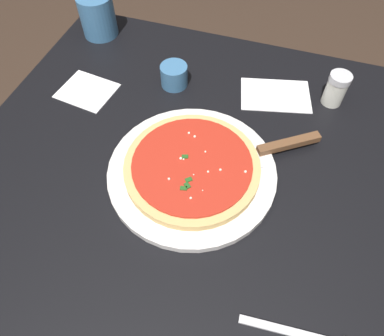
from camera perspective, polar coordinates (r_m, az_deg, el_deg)
ground_plane at (r=1.39m, az=-0.63°, el=-17.19°), size 5.00×5.00×0.00m
restaurant_table at (r=0.84m, az=-0.99°, el=-4.47°), size 0.86×0.81×0.75m
serving_plate at (r=0.68m, az=0.00°, el=-0.61°), size 0.32×0.32×0.01m
pizza at (r=0.66m, az=0.00°, el=0.22°), size 0.25×0.25×0.02m
pizza_server at (r=0.71m, az=12.20°, el=2.98°), size 0.21×0.16×0.01m
cup_tall_drink at (r=1.01m, az=-14.74°, el=22.31°), size 0.09×0.09×0.10m
cup_small_sauce at (r=0.84m, az=-2.86°, el=14.43°), size 0.06×0.06×0.05m
napkin_folded_right at (r=0.85m, az=13.08°, el=11.18°), size 0.17×0.14×0.00m
napkin_loose_left at (r=0.87m, az=-16.29°, el=11.66°), size 0.13×0.12×0.00m
parmesan_shaker at (r=0.84m, az=21.86°, el=11.57°), size 0.05×0.05×0.07m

